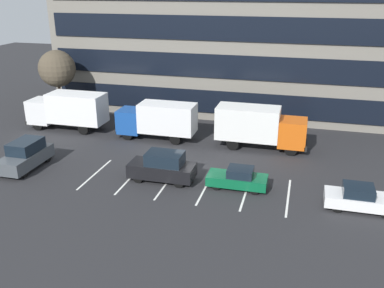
{
  "coord_description": "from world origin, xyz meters",
  "views": [
    {
      "loc": [
        7.33,
        -28.24,
        13.2
      ],
      "look_at": [
        -0.73,
        1.74,
        1.4
      ],
      "focal_mm": 39.7,
      "sensor_mm": 36.0,
      "label": 1
    }
  ],
  "objects_px": {
    "box_truck_white": "(68,109)",
    "suv_black": "(163,167)",
    "sedan_forest": "(238,178)",
    "bare_tree": "(57,69)",
    "box_truck_blue": "(158,119)",
    "sedan_white": "(360,198)",
    "suv_charcoal": "(26,155)",
    "box_truck_orange": "(259,126)"
  },
  "relations": [
    {
      "from": "box_truck_white",
      "to": "suv_black",
      "type": "bearing_deg",
      "value": -34.34
    },
    {
      "from": "sedan_forest",
      "to": "bare_tree",
      "type": "height_order",
      "value": "bare_tree"
    },
    {
      "from": "box_truck_blue",
      "to": "sedan_white",
      "type": "relative_size",
      "value": 1.65
    },
    {
      "from": "sedan_forest",
      "to": "bare_tree",
      "type": "distance_m",
      "value": 23.99
    },
    {
      "from": "suv_black",
      "to": "bare_tree",
      "type": "bearing_deg",
      "value": 142.17
    },
    {
      "from": "suv_black",
      "to": "suv_charcoal",
      "type": "bearing_deg",
      "value": -176.58
    },
    {
      "from": "box_truck_white",
      "to": "box_truck_blue",
      "type": "bearing_deg",
      "value": -2.33
    },
    {
      "from": "box_truck_orange",
      "to": "suv_black",
      "type": "bearing_deg",
      "value": -125.46
    },
    {
      "from": "box_truck_white",
      "to": "sedan_white",
      "type": "height_order",
      "value": "box_truck_white"
    },
    {
      "from": "sedan_forest",
      "to": "bare_tree",
      "type": "bearing_deg",
      "value": 150.53
    },
    {
      "from": "box_truck_orange",
      "to": "suv_black",
      "type": "height_order",
      "value": "box_truck_orange"
    },
    {
      "from": "box_truck_white",
      "to": "sedan_forest",
      "type": "relative_size",
      "value": 1.88
    },
    {
      "from": "sedan_forest",
      "to": "suv_black",
      "type": "bearing_deg",
      "value": -177.89
    },
    {
      "from": "box_truck_white",
      "to": "suv_black",
      "type": "relative_size",
      "value": 1.64
    },
    {
      "from": "sedan_white",
      "to": "bare_tree",
      "type": "relative_size",
      "value": 0.63
    },
    {
      "from": "box_truck_orange",
      "to": "sedan_white",
      "type": "height_order",
      "value": "box_truck_orange"
    },
    {
      "from": "sedan_white",
      "to": "box_truck_orange",
      "type": "bearing_deg",
      "value": 129.43
    },
    {
      "from": "box_truck_blue",
      "to": "box_truck_orange",
      "type": "height_order",
      "value": "box_truck_orange"
    },
    {
      "from": "sedan_forest",
      "to": "suv_charcoal",
      "type": "xyz_separation_m",
      "value": [
        -16.06,
        -0.84,
        0.34
      ]
    },
    {
      "from": "suv_charcoal",
      "to": "suv_black",
      "type": "bearing_deg",
      "value": 3.42
    },
    {
      "from": "box_truck_blue",
      "to": "bare_tree",
      "type": "height_order",
      "value": "bare_tree"
    },
    {
      "from": "box_truck_blue",
      "to": "suv_black",
      "type": "xyz_separation_m",
      "value": [
        3.17,
        -8.04,
        -0.85
      ]
    },
    {
      "from": "sedan_forest",
      "to": "box_truck_blue",
      "type": "bearing_deg",
      "value": 137.33
    },
    {
      "from": "box_truck_orange",
      "to": "bare_tree",
      "type": "relative_size",
      "value": 1.1
    },
    {
      "from": "sedan_forest",
      "to": "sedan_white",
      "type": "distance_m",
      "value": 7.86
    },
    {
      "from": "box_truck_blue",
      "to": "sedan_forest",
      "type": "distance_m",
      "value": 11.63
    },
    {
      "from": "sedan_forest",
      "to": "suv_charcoal",
      "type": "distance_m",
      "value": 16.09
    },
    {
      "from": "sedan_forest",
      "to": "sedan_white",
      "type": "bearing_deg",
      "value": -7.14
    },
    {
      "from": "sedan_white",
      "to": "sedan_forest",
      "type": "bearing_deg",
      "value": 172.86
    },
    {
      "from": "box_truck_blue",
      "to": "box_truck_white",
      "type": "bearing_deg",
      "value": 177.67
    },
    {
      "from": "sedan_forest",
      "to": "sedan_white",
      "type": "height_order",
      "value": "sedan_white"
    },
    {
      "from": "box_truck_orange",
      "to": "suv_charcoal",
      "type": "relative_size",
      "value": 1.62
    },
    {
      "from": "box_truck_blue",
      "to": "bare_tree",
      "type": "xyz_separation_m",
      "value": [
        -12.03,
        3.76,
        3.21
      ]
    },
    {
      "from": "box_truck_orange",
      "to": "suv_black",
      "type": "distance_m",
      "value": 10.05
    },
    {
      "from": "box_truck_blue",
      "to": "suv_black",
      "type": "height_order",
      "value": "box_truck_blue"
    },
    {
      "from": "box_truck_white",
      "to": "bare_tree",
      "type": "bearing_deg",
      "value": 130.39
    },
    {
      "from": "box_truck_orange",
      "to": "bare_tree",
      "type": "bearing_deg",
      "value": 170.12
    },
    {
      "from": "suv_charcoal",
      "to": "box_truck_white",
      "type": "bearing_deg",
      "value": 99.97
    },
    {
      "from": "box_truck_blue",
      "to": "sedan_white",
      "type": "bearing_deg",
      "value": -28.41
    },
    {
      "from": "box_truck_orange",
      "to": "suv_black",
      "type": "relative_size",
      "value": 1.63
    },
    {
      "from": "suv_black",
      "to": "box_truck_white",
      "type": "bearing_deg",
      "value": 145.66
    },
    {
      "from": "sedan_forest",
      "to": "suv_charcoal",
      "type": "bearing_deg",
      "value": -177.02
    }
  ]
}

